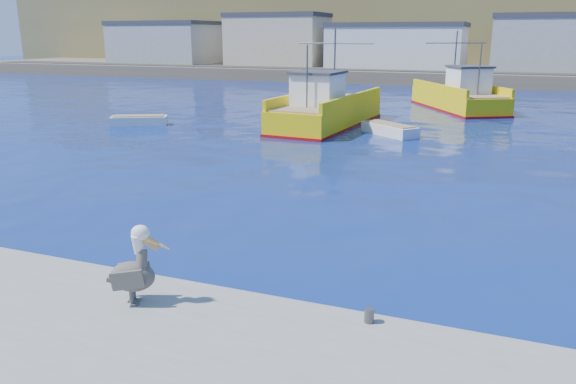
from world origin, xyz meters
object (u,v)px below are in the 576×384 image
at_px(trawler_yellow_b, 459,97).
at_px(skiff_left, 139,121).
at_px(skiff_mid, 389,130).
at_px(pelican, 134,270).
at_px(trawler_yellow_a, 326,110).

bearing_deg(trawler_yellow_b, skiff_left, -140.15).
relative_size(skiff_mid, pelican, 2.26).
xyz_separation_m(trawler_yellow_a, skiff_left, (-12.40, -4.38, -0.83)).
distance_m(trawler_yellow_b, pelican, 40.65).
bearing_deg(trawler_yellow_a, skiff_mid, -21.38).
bearing_deg(skiff_mid, trawler_yellow_a, 158.62).
relative_size(trawler_yellow_b, skiff_left, 2.97).
xyz_separation_m(trawler_yellow_a, trawler_yellow_b, (7.84, 12.51, -0.04)).
relative_size(trawler_yellow_b, pelican, 6.62).
height_order(trawler_yellow_b, pelican, trawler_yellow_b).
distance_m(trawler_yellow_a, trawler_yellow_b, 14.77).
bearing_deg(skiff_left, pelican, -54.32).
height_order(skiff_left, pelican, pelican).
height_order(trawler_yellow_a, pelican, trawler_yellow_a).
bearing_deg(trawler_yellow_b, trawler_yellow_a, -122.08).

